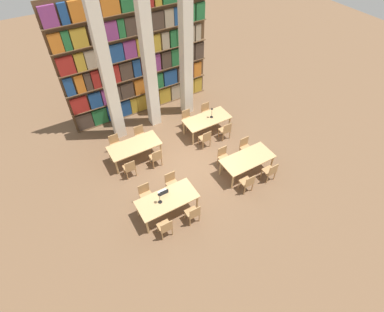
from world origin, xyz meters
name	(u,v)px	position (x,y,z in m)	size (l,w,h in m)	color
ground_plane	(190,166)	(0.00, 0.00, 0.00)	(40.00, 40.00, 0.00)	brown
bookshelf_bank	(138,58)	(-0.02, 4.42, 2.65)	(6.68, 0.35, 5.50)	brown
pillar_left	(107,74)	(-1.72, 3.25, 3.00)	(0.44, 0.44, 6.00)	silver
pillar_center	(149,63)	(0.00, 3.25, 3.00)	(0.44, 0.44, 6.00)	silver
pillar_right	(186,52)	(1.72, 3.25, 3.00)	(0.44, 0.44, 6.00)	silver
reading_table_0	(167,200)	(-1.77, -1.51, 0.68)	(2.04, 0.96, 0.75)	tan
chair_0	(165,227)	(-2.24, -2.28, 0.47)	(0.42, 0.40, 0.87)	tan
chair_1	(146,194)	(-2.24, -0.75, 0.47)	(0.42, 0.40, 0.87)	tan
chair_2	(193,213)	(-1.21, -2.28, 0.47)	(0.42, 0.40, 0.87)	tan
chair_3	(172,182)	(-1.21, -0.75, 0.47)	(0.42, 0.40, 0.87)	tan
desk_lamp_0	(159,196)	(-2.03, -1.51, 1.08)	(0.14, 0.14, 0.48)	black
laptop	(163,192)	(-1.77, -1.23, 0.79)	(0.32, 0.22, 0.21)	silver
reading_table_1	(247,160)	(1.71, -1.38, 0.68)	(2.04, 0.96, 0.75)	tan
chair_4	(248,182)	(1.16, -2.15, 0.47)	(0.42, 0.40, 0.87)	tan
chair_5	(224,156)	(1.16, -0.62, 0.47)	(0.42, 0.40, 0.87)	tan
chair_6	(270,171)	(2.24, -2.15, 0.47)	(0.42, 0.40, 0.87)	tan
chair_7	(245,147)	(2.24, -0.62, 0.47)	(0.42, 0.40, 0.87)	tan
reading_table_2	(135,147)	(-1.70, 1.46, 0.68)	(2.04, 0.96, 0.75)	tan
chair_8	(130,168)	(-2.25, 0.70, 0.47)	(0.42, 0.40, 0.87)	tan
chair_9	(115,144)	(-2.25, 2.23, 0.47)	(0.42, 0.40, 0.87)	tan
chair_10	(156,157)	(-1.14, 0.70, 0.47)	(0.42, 0.40, 0.87)	tan
chair_11	(140,135)	(-1.14, 2.23, 0.47)	(0.42, 0.40, 0.87)	tan
reading_table_3	(207,120)	(1.68, 1.41, 0.68)	(2.04, 0.96, 0.75)	tan
chair_12	(205,138)	(1.12, 0.65, 0.47)	(0.42, 0.40, 0.87)	tan
chair_13	(187,119)	(1.12, 2.17, 0.47)	(0.42, 0.40, 0.87)	tan
chair_14	(225,130)	(2.14, 0.65, 0.47)	(0.42, 0.40, 0.87)	tan
chair_15	(206,111)	(2.14, 2.17, 0.47)	(0.42, 0.40, 0.87)	tan
desk_lamp_1	(212,111)	(1.90, 1.40, 1.09)	(0.14, 0.14, 0.50)	black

